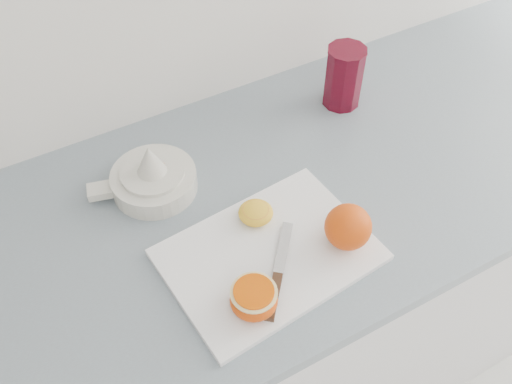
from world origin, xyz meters
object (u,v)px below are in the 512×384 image
(cutting_board, at_px, (269,255))
(counter, at_px, (281,302))
(red_tumbler, at_px, (343,79))
(half_orange, at_px, (254,299))
(citrus_juicer, at_px, (152,178))

(cutting_board, bearing_deg, counter, 48.24)
(counter, distance_m, cutting_board, 0.48)
(cutting_board, bearing_deg, red_tumbler, 39.54)
(cutting_board, distance_m, half_orange, 0.11)
(cutting_board, bearing_deg, citrus_juicer, 114.98)
(counter, relative_size, half_orange, 31.53)
(counter, xyz_separation_m, red_tumbler, (0.22, 0.15, 0.51))
(half_orange, distance_m, red_tumbler, 0.54)
(citrus_juicer, bearing_deg, half_orange, -82.84)
(half_orange, bearing_deg, citrus_juicer, 97.16)
(citrus_juicer, bearing_deg, counter, -25.30)
(half_orange, height_order, citrus_juicer, citrus_juicer)
(citrus_juicer, height_order, red_tumbler, red_tumbler)
(counter, relative_size, cutting_board, 6.91)
(counter, height_order, citrus_juicer, citrus_juicer)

